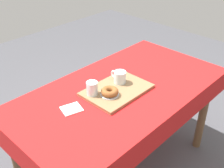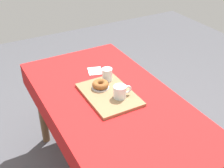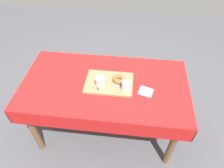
{
  "view_description": "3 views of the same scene",
  "coord_description": "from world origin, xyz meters",
  "px_view_note": "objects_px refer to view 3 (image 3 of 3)",
  "views": [
    {
      "loc": [
        1.17,
        1.04,
        1.75
      ],
      "look_at": [
        0.07,
        -0.02,
        0.81
      ],
      "focal_mm": 45.32,
      "sensor_mm": 36.0,
      "label": 1
    },
    {
      "loc": [
        -1.34,
        0.73,
        1.82
      ],
      "look_at": [
        0.07,
        -0.04,
        0.81
      ],
      "focal_mm": 46.79,
      "sensor_mm": 36.0,
      "label": 2
    },
    {
      "loc": [
        0.21,
        -1.25,
        2.04
      ],
      "look_at": [
        0.07,
        -0.02,
        0.77
      ],
      "focal_mm": 32.2,
      "sensor_mm": 36.0,
      "label": 3
    }
  ],
  "objects_px": {
    "donut_plate_left": "(119,81)",
    "paper_napkin": "(146,92)",
    "sugar_donut_left": "(119,79)",
    "tea_mug_left": "(100,82)",
    "dining_table": "(105,91)",
    "serving_tray": "(109,83)",
    "water_glass_near": "(126,86)"
  },
  "relations": [
    {
      "from": "tea_mug_left",
      "to": "donut_plate_left",
      "type": "distance_m",
      "value": 0.17
    },
    {
      "from": "paper_napkin",
      "to": "sugar_donut_left",
      "type": "bearing_deg",
      "value": 162.3
    },
    {
      "from": "donut_plate_left",
      "to": "paper_napkin",
      "type": "bearing_deg",
      "value": -17.7
    },
    {
      "from": "dining_table",
      "to": "donut_plate_left",
      "type": "xyz_separation_m",
      "value": [
        0.13,
        0.02,
        0.13
      ]
    },
    {
      "from": "dining_table",
      "to": "tea_mug_left",
      "type": "xyz_separation_m",
      "value": [
        -0.03,
        -0.04,
        0.17
      ]
    },
    {
      "from": "paper_napkin",
      "to": "serving_tray",
      "type": "bearing_deg",
      "value": 170.09
    },
    {
      "from": "water_glass_near",
      "to": "donut_plate_left",
      "type": "distance_m",
      "value": 0.12
    },
    {
      "from": "tea_mug_left",
      "to": "sugar_donut_left",
      "type": "relative_size",
      "value": 1.13
    },
    {
      "from": "serving_tray",
      "to": "tea_mug_left",
      "type": "xyz_separation_m",
      "value": [
        -0.07,
        -0.04,
        0.05
      ]
    },
    {
      "from": "tea_mug_left",
      "to": "paper_napkin",
      "type": "distance_m",
      "value": 0.4
    },
    {
      "from": "water_glass_near",
      "to": "sugar_donut_left",
      "type": "relative_size",
      "value": 0.8
    },
    {
      "from": "dining_table",
      "to": "sugar_donut_left",
      "type": "height_order",
      "value": "sugar_donut_left"
    },
    {
      "from": "paper_napkin",
      "to": "water_glass_near",
      "type": "bearing_deg",
      "value": -177.29
    },
    {
      "from": "serving_tray",
      "to": "sugar_donut_left",
      "type": "bearing_deg",
      "value": 13.6
    },
    {
      "from": "water_glass_near",
      "to": "paper_napkin",
      "type": "bearing_deg",
      "value": 2.71
    },
    {
      "from": "serving_tray",
      "to": "tea_mug_left",
      "type": "height_order",
      "value": "tea_mug_left"
    },
    {
      "from": "tea_mug_left",
      "to": "sugar_donut_left",
      "type": "xyz_separation_m",
      "value": [
        0.16,
        0.06,
        -0.01
      ]
    },
    {
      "from": "dining_table",
      "to": "water_glass_near",
      "type": "distance_m",
      "value": 0.26
    },
    {
      "from": "dining_table",
      "to": "paper_napkin",
      "type": "height_order",
      "value": "paper_napkin"
    },
    {
      "from": "donut_plate_left",
      "to": "sugar_donut_left",
      "type": "distance_m",
      "value": 0.02
    },
    {
      "from": "serving_tray",
      "to": "donut_plate_left",
      "type": "bearing_deg",
      "value": 13.6
    },
    {
      "from": "serving_tray",
      "to": "sugar_donut_left",
      "type": "relative_size",
      "value": 3.86
    },
    {
      "from": "donut_plate_left",
      "to": "sugar_donut_left",
      "type": "relative_size",
      "value": 1.05
    },
    {
      "from": "serving_tray",
      "to": "tea_mug_left",
      "type": "distance_m",
      "value": 0.09
    },
    {
      "from": "tea_mug_left",
      "to": "sugar_donut_left",
      "type": "distance_m",
      "value": 0.17
    },
    {
      "from": "donut_plate_left",
      "to": "serving_tray",
      "type": "bearing_deg",
      "value": -166.4
    },
    {
      "from": "dining_table",
      "to": "tea_mug_left",
      "type": "height_order",
      "value": "tea_mug_left"
    },
    {
      "from": "tea_mug_left",
      "to": "water_glass_near",
      "type": "bearing_deg",
      "value": -6.74
    },
    {
      "from": "donut_plate_left",
      "to": "sugar_donut_left",
      "type": "bearing_deg",
      "value": -90.0
    },
    {
      "from": "dining_table",
      "to": "serving_tray",
      "type": "xyz_separation_m",
      "value": [
        0.04,
        -0.0,
        0.12
      ]
    },
    {
      "from": "serving_tray",
      "to": "tea_mug_left",
      "type": "bearing_deg",
      "value": -151.42
    },
    {
      "from": "water_glass_near",
      "to": "sugar_donut_left",
      "type": "height_order",
      "value": "water_glass_near"
    }
  ]
}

